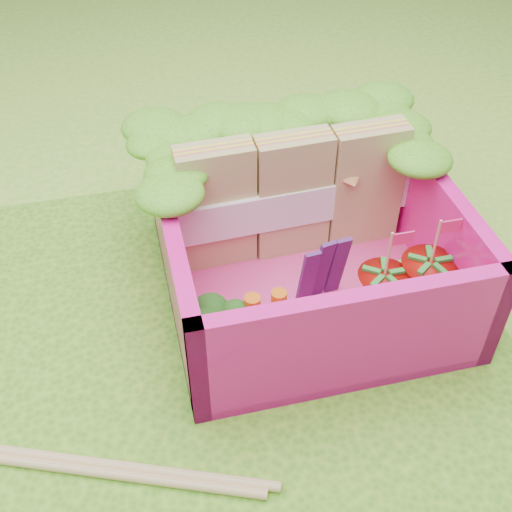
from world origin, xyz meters
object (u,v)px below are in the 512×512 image
object	(u,v)px
bento_box	(307,244)
broccoli	(213,320)
sandwich_stack	(293,196)
strawberry_left	(381,293)
strawberry_right	(426,283)

from	to	relation	value
bento_box	broccoli	xyz separation A→B (m)	(-0.50, -0.31, -0.06)
sandwich_stack	strawberry_left	bearing A→B (deg)	-64.85
strawberry_left	strawberry_right	size ratio (longest dim) A/B	0.96
broccoli	strawberry_right	size ratio (longest dim) A/B	0.68
broccoli	strawberry_right	distance (m)	0.98
broccoli	strawberry_right	world-z (taller)	strawberry_right
bento_box	sandwich_stack	bearing A→B (deg)	88.88
broccoli	strawberry_left	xyz separation A→B (m)	(0.76, 0.02, -0.04)
sandwich_stack	broccoli	bearing A→B (deg)	-131.44
sandwich_stack	broccoli	distance (m)	0.78
bento_box	strawberry_right	size ratio (longest dim) A/B	2.62
sandwich_stack	strawberry_left	world-z (taller)	sandwich_stack
bento_box	strawberry_left	size ratio (longest dim) A/B	2.74
sandwich_stack	strawberry_left	xyz separation A→B (m)	(0.26, -0.55, -0.19)
sandwich_stack	strawberry_right	xyz separation A→B (m)	(0.47, -0.55, -0.18)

